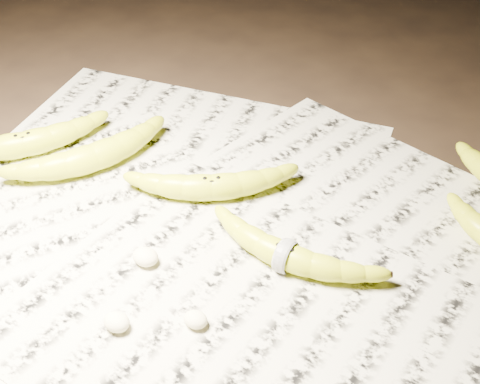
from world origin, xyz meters
The scene contains 10 objects.
ground centered at (0.00, 0.00, 0.00)m, with size 3.00×3.00×0.00m, color black.
newspaper_patch centered at (0.01, 0.01, 0.00)m, with size 0.90×0.70×0.01m, color beige.
banana_left_a centered at (-0.33, -0.01, 0.03)m, with size 0.22×0.06×0.04m, color #B7CA19, non-canonical shape.
banana_left_b centered at (-0.23, 0.02, 0.03)m, with size 0.21×0.07×0.04m, color #B7CA19, non-canonical shape.
banana_center centered at (-0.05, 0.06, 0.03)m, with size 0.20×0.06×0.04m, color #B7CA19, non-canonical shape.
banana_taped centered at (0.10, 0.00, 0.03)m, with size 0.20×0.05×0.03m, color #B7CA19, non-canonical shape.
measuring_tape centered at (0.10, 0.00, 0.03)m, with size 0.04×0.04×0.00m, color white.
flesh_chunk_a centered at (-0.05, -0.09, 0.02)m, with size 0.03×0.03×0.02m, color beige.
flesh_chunk_b centered at (-0.01, -0.18, 0.02)m, with size 0.03×0.03×0.02m, color beige.
flesh_chunk_c centered at (0.06, -0.13, 0.02)m, with size 0.03×0.02×0.02m, color beige.
Camera 1 is at (0.36, -0.50, 0.58)m, focal length 50.00 mm.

